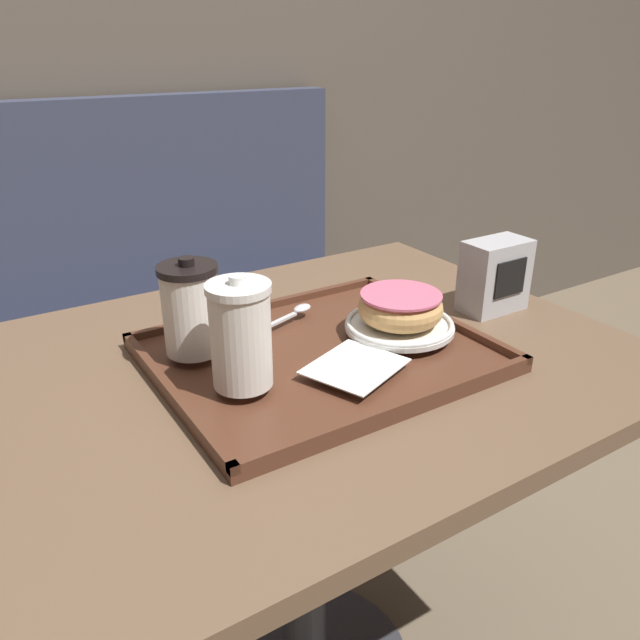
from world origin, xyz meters
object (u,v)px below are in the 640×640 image
at_px(coffee_cup_rear, 191,309).
at_px(coffee_cup_front, 241,335).
at_px(donut_chocolate_glazed, 400,307).
at_px(spoon, 291,314).
at_px(napkin_dispenser, 495,276).

bearing_deg(coffee_cup_rear, coffee_cup_front, -81.44).
bearing_deg(donut_chocolate_glazed, spoon, 132.11).
relative_size(donut_chocolate_glazed, napkin_dispenser, 1.05).
height_order(donut_chocolate_glazed, spoon, donut_chocolate_glazed).
relative_size(coffee_cup_front, napkin_dispenser, 1.20).
xyz_separation_m(coffee_cup_rear, donut_chocolate_glazed, (0.30, -0.10, -0.03)).
bearing_deg(donut_chocolate_glazed, napkin_dispenser, 4.52).
bearing_deg(spoon, coffee_cup_front, -154.88).
relative_size(coffee_cup_rear, donut_chocolate_glazed, 1.08).
distance_m(coffee_cup_front, spoon, 0.23).
bearing_deg(napkin_dispenser, coffee_cup_front, -175.38).
bearing_deg(napkin_dispenser, coffee_cup_rear, 170.97).
distance_m(coffee_cup_rear, donut_chocolate_glazed, 0.31).
bearing_deg(coffee_cup_front, spoon, 43.71).
bearing_deg(coffee_cup_rear, donut_chocolate_glazed, -18.63).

